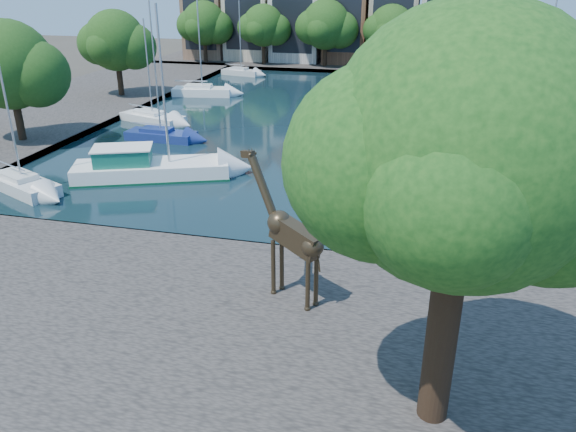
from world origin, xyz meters
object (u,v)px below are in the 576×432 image
Objects in this scene: giraffe_statue at (289,233)px; sailboat_left_a at (22,182)px; motorsailer at (146,166)px; plane_tree at (470,160)px.

giraffe_statue is 0.62× the size of sailboat_left_a.
giraffe_statue is 0.53× the size of motorsailer.
sailboat_left_a is (-22.62, 13.01, -7.05)m from plane_tree.
giraffe_statue is 19.33m from sailboat_left_a.
sailboat_left_a is at bearing 155.03° from giraffe_statue.
motorsailer is 6.86m from sailboat_left_a.
sailboat_left_a is at bearing -147.57° from motorsailer.
motorsailer is (-11.59, 11.77, -2.22)m from giraffe_statue.
plane_tree is 1.26× the size of sailboat_left_a.
motorsailer is (-16.83, 16.68, -6.84)m from plane_tree.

